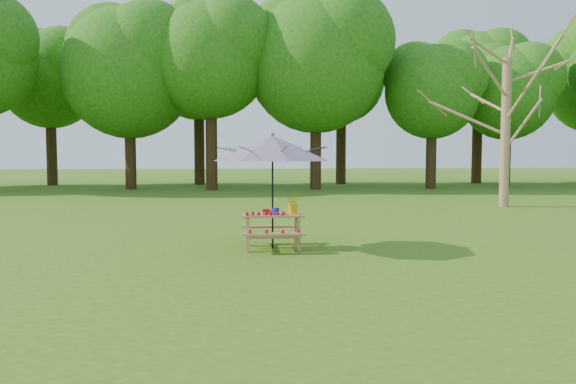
{
  "coord_description": "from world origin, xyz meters",
  "views": [
    {
      "loc": [
        -1.77,
        -6.38,
        1.86
      ],
      "look_at": [
        -0.86,
        4.41,
        1.1
      ],
      "focal_mm": 35.0,
      "sensor_mm": 36.0,
      "label": 1
    }
  ],
  "objects": [
    {
      "name": "tomatoes_row",
      "position": [
        -1.31,
        4.23,
        0.71
      ],
      "size": [
        0.77,
        0.13,
        0.07
      ],
      "primitive_type": null,
      "color": "red",
      "rests_on": "picnic_table"
    },
    {
      "name": "produce_bins",
      "position": [
        -1.2,
        4.43,
        0.72
      ],
      "size": [
        0.32,
        0.37,
        0.13
      ],
      "color": "red",
      "rests_on": "picnic_table"
    },
    {
      "name": "ground",
      "position": [
        0.0,
        0.0,
        0.0
      ],
      "size": [
        120.0,
        120.0,
        0.0
      ],
      "primitive_type": "plane",
      "color": "#396312",
      "rests_on": "ground"
    },
    {
      "name": "flower_bucket",
      "position": [
        -0.76,
        4.53,
        0.89
      ],
      "size": [
        0.29,
        0.26,
        0.41
      ],
      "color": "#E2A60B",
      "rests_on": "picnic_table"
    },
    {
      "name": "patio_umbrella",
      "position": [
        -1.16,
        4.41,
        1.95
      ],
      "size": [
        2.63,
        2.63,
        2.26
      ],
      "color": "black",
      "rests_on": "ground"
    },
    {
      "name": "picnic_table",
      "position": [
        -1.16,
        4.41,
        0.33
      ],
      "size": [
        1.2,
        1.32,
        0.67
      ],
      "color": "#A66B4B",
      "rests_on": "ground"
    },
    {
      "name": "treeline",
      "position": [
        0.0,
        22.0,
        8.0
      ],
      "size": [
        60.0,
        12.0,
        16.0
      ],
      "primitive_type": null,
      "color": "#135F10",
      "rests_on": "ground"
    }
  ]
}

